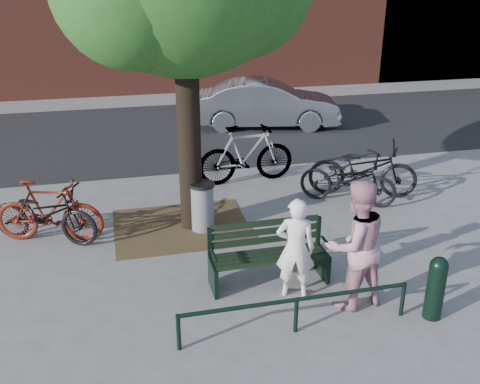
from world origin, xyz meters
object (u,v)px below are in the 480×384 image
object	(u,v)px
litter_bin	(203,207)
park_bench	(268,252)
bicycle_c	(348,179)
bollard	(436,286)
person_right	(355,245)
parked_car	(267,104)
person_left	(295,248)

from	to	relation	value
litter_bin	park_bench	bearing A→B (deg)	-71.63
park_bench	bicycle_c	size ratio (longest dim) A/B	0.91
bollard	bicycle_c	xyz separation A→B (m)	(0.50, 3.87, 0.02)
person_right	bicycle_c	size ratio (longest dim) A/B	0.96
parked_car	park_bench	bearing A→B (deg)	176.32
person_right	bollard	world-z (taller)	person_right
park_bench	person_left	size ratio (longest dim) A/B	1.17
person_left	bicycle_c	distance (m)	3.61
person_left	person_right	distance (m)	0.82
park_bench	person_left	world-z (taller)	person_left
person_right	bollard	distance (m)	1.16
bollard	park_bench	bearing A→B (deg)	143.09
person_left	litter_bin	size ratio (longest dim) A/B	1.65
bollard	parked_car	distance (m)	9.82
park_bench	person_right	size ratio (longest dim) A/B	0.95
litter_bin	bollard	bearing A→B (deg)	-52.92
bollard	parked_car	world-z (taller)	parked_car
person_right	litter_bin	xyz separation A→B (m)	(-1.59, 2.78, -0.46)
person_right	bicycle_c	bearing A→B (deg)	-122.80
person_right	bicycle_c	xyz separation A→B (m)	(1.43, 3.32, -0.41)
person_left	park_bench	bearing A→B (deg)	-41.97
person_left	parked_car	distance (m)	9.11
person_right	bollard	size ratio (longest dim) A/B	2.03
person_right	bicycle_c	world-z (taller)	person_right
litter_bin	bicycle_c	distance (m)	3.06
park_bench	litter_bin	bearing A→B (deg)	108.37
bollard	bicycle_c	distance (m)	3.90
park_bench	litter_bin	world-z (taller)	park_bench
person_left	bicycle_c	world-z (taller)	person_left
park_bench	parked_car	world-z (taller)	parked_car
park_bench	bollard	bearing A→B (deg)	-36.91
person_left	bicycle_c	size ratio (longest dim) A/B	0.78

